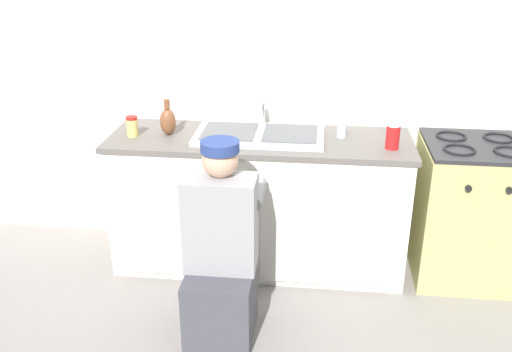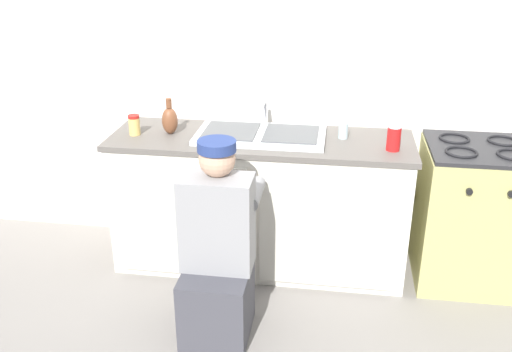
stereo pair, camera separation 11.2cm
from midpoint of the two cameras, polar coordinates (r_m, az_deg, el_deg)
name	(u,v)px [view 2 (the right image)]	position (r m, az deg, el deg)	size (l,w,h in m)	color
ground_plane	(254,284)	(3.70, 0.65, -10.78)	(12.00, 12.00, 0.00)	gray
back_wall	(268,68)	(3.80, 2.10, 10.77)	(6.00, 0.10, 2.50)	silver
counter_cabinet	(260,204)	(3.74, 1.29, -2.86)	(1.85, 0.62, 0.85)	silver
countertop	(261,140)	(3.57, 1.37, 3.61)	(1.89, 0.62, 0.03)	#5B5651
sink_double_basin	(261,134)	(3.56, 1.38, 4.18)	(0.80, 0.44, 0.19)	silver
stove_range	(471,214)	(3.82, 21.52, -3.58)	(0.63, 0.62, 0.91)	tan
plumber_person	(217,257)	(3.09, -2.84, -8.15)	(0.42, 0.61, 1.10)	#3F3F47
water_glass	(343,130)	(3.59, 9.61, 4.51)	(0.06, 0.06, 0.10)	#ADC6CC
condiment_jar	(134,125)	(3.66, -11.22, 5.03)	(0.07, 0.07, 0.13)	#DBB760
vase_decorative	(170,120)	(3.64, -7.75, 5.57)	(0.10, 0.10, 0.23)	brown
soda_cup_red	(394,138)	(3.44, 14.52, 3.70)	(0.08, 0.08, 0.15)	red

